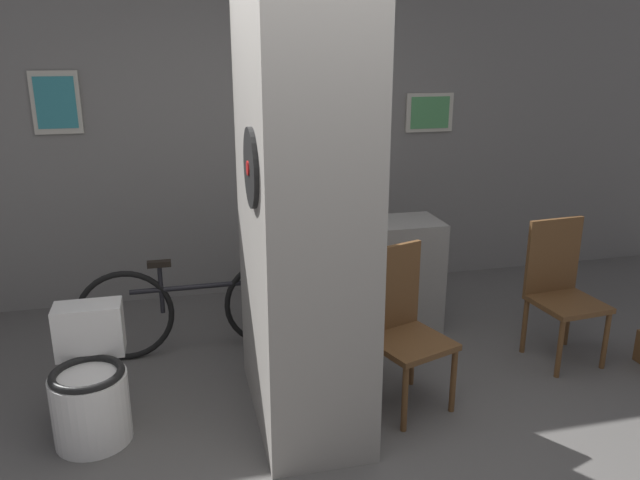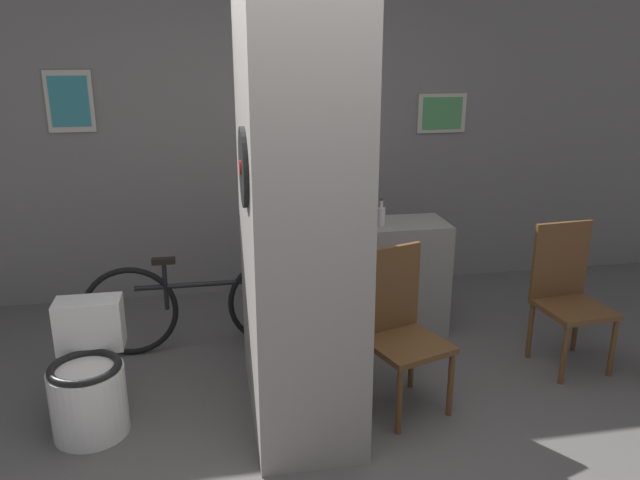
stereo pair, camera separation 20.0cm
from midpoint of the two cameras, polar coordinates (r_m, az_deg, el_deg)
name	(u,v)px [view 2 (the right image)]	position (r m, az deg, el deg)	size (l,w,h in m)	color
ground_plane	(334,469)	(3.49, 3.04, -20.20)	(14.00, 14.00, 0.00)	#5B5956
wall_back	(272,145)	(5.41, -3.32, 8.64)	(8.00, 0.09, 2.60)	gray
pillar_center	(297,203)	(3.42, -0.40, 3.44)	(0.61, 1.17, 2.60)	gray
counter_shelf	(356,280)	(4.72, 4.55, -3.66)	(1.36, 0.44, 0.87)	gray
toilet	(89,381)	(3.84, -18.96, -12.08)	(0.42, 0.58, 0.71)	white
chair_near_pillar	(399,324)	(3.81, 8.75, -7.66)	(0.55, 0.55, 0.98)	brown
chair_by_doorway	(568,291)	(4.61, 22.86, -4.33)	(0.47, 0.47, 0.98)	brown
bicycle	(204,305)	(4.55, -9.35, -5.86)	(1.68, 0.42, 0.71)	black
bottle_tall	(367,213)	(4.50, 5.63, 2.47)	(0.08, 0.08, 0.28)	olive
bottle_short	(381,215)	(4.56, 6.87, 2.24)	(0.06, 0.06, 0.21)	silver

